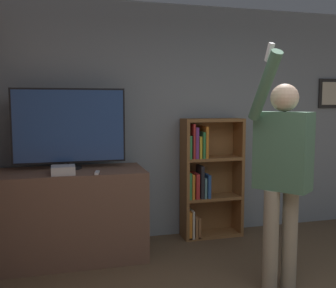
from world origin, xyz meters
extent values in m
cube|color=gray|center=(0.00, 2.77, 1.35)|extent=(6.57, 0.06, 2.70)
cube|color=black|center=(1.86, 2.73, 1.70)|extent=(0.34, 0.02, 0.37)
cube|color=beige|center=(1.86, 2.71, 1.70)|extent=(0.27, 0.01, 0.29)
cube|color=brown|center=(-1.44, 2.31, 0.45)|extent=(1.46, 0.68, 0.91)
cylinder|color=black|center=(-1.44, 2.41, 0.92)|extent=(0.22, 0.22, 0.03)
cylinder|color=black|center=(-1.44, 2.41, 0.96)|extent=(0.06, 0.06, 0.05)
cube|color=black|center=(-1.44, 2.41, 1.35)|extent=(1.12, 0.04, 0.76)
cube|color=#2D4C8C|center=(-1.44, 2.38, 1.35)|extent=(1.09, 0.01, 0.72)
cube|color=silver|center=(-1.52, 2.11, 0.95)|extent=(0.22, 0.20, 0.08)
cube|color=white|center=(-1.20, 2.06, 0.92)|extent=(0.06, 0.14, 0.02)
cube|color=brown|center=(-0.16, 2.58, 0.70)|extent=(0.04, 0.28, 1.40)
cube|color=brown|center=(0.51, 2.58, 0.70)|extent=(0.04, 0.28, 1.40)
cube|color=brown|center=(0.17, 2.72, 0.70)|extent=(0.71, 0.01, 1.40)
cube|color=brown|center=(0.17, 2.58, 0.02)|extent=(0.64, 0.28, 0.04)
cube|color=brown|center=(0.17, 2.58, 0.47)|extent=(0.64, 0.28, 0.04)
cube|color=brown|center=(0.17, 2.58, 0.93)|extent=(0.64, 0.28, 0.04)
cube|color=brown|center=(0.17, 2.58, 1.38)|extent=(0.64, 0.28, 0.04)
cube|color=orange|center=(-0.13, 2.57, 0.18)|extent=(0.03, 0.25, 0.32)
cube|color=beige|center=(-0.09, 2.56, 0.18)|extent=(0.02, 0.24, 0.33)
cube|color=#99663D|center=(-0.05, 2.56, 0.14)|extent=(0.03, 0.23, 0.25)
cube|color=#99663D|center=(-0.02, 2.58, 0.14)|extent=(0.03, 0.27, 0.24)
cube|color=#338447|center=(-0.13, 2.55, 0.63)|extent=(0.03, 0.20, 0.30)
cube|color=orange|center=(-0.10, 2.55, 0.63)|extent=(0.03, 0.21, 0.29)
cube|color=red|center=(-0.04, 2.57, 0.63)|extent=(0.04, 0.26, 0.29)
cube|color=#232328|center=(0.01, 2.54, 0.67)|extent=(0.04, 0.20, 0.38)
cube|color=#5B8E99|center=(0.05, 2.55, 0.60)|extent=(0.03, 0.22, 0.24)
cube|color=#2D569E|center=(0.10, 2.57, 0.62)|extent=(0.03, 0.26, 0.27)
cube|color=#338447|center=(-0.13, 2.54, 1.08)|extent=(0.03, 0.20, 0.26)
cube|color=red|center=(-0.09, 2.56, 1.15)|extent=(0.02, 0.24, 0.39)
cube|color=#7A3889|center=(-0.06, 2.56, 1.13)|extent=(0.04, 0.24, 0.35)
cube|color=gold|center=(-0.01, 2.56, 1.08)|extent=(0.03, 0.24, 0.25)
cube|color=#338447|center=(0.03, 2.57, 1.10)|extent=(0.03, 0.26, 0.30)
cube|color=orange|center=(0.06, 2.57, 1.13)|extent=(0.03, 0.26, 0.36)
cylinder|color=gray|center=(0.15, 1.18, 0.43)|extent=(0.13, 0.13, 0.86)
cylinder|color=gray|center=(0.33, 1.18, 0.43)|extent=(0.13, 0.13, 0.86)
cube|color=#477056|center=(0.24, 1.18, 1.19)|extent=(0.44, 0.49, 0.65)
sphere|color=beige|center=(0.24, 1.18, 1.62)|extent=(0.23, 0.23, 0.23)
cylinder|color=#477056|center=(0.49, 1.18, 1.17)|extent=(0.09, 0.09, 0.60)
cylinder|color=#477056|center=(-0.01, 1.06, 1.71)|extent=(0.09, 0.42, 0.54)
cube|color=white|center=(-0.01, 1.00, 1.96)|extent=(0.04, 0.09, 0.14)
camera|label=1|loc=(-1.52, -1.68, 1.59)|focal=42.00mm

